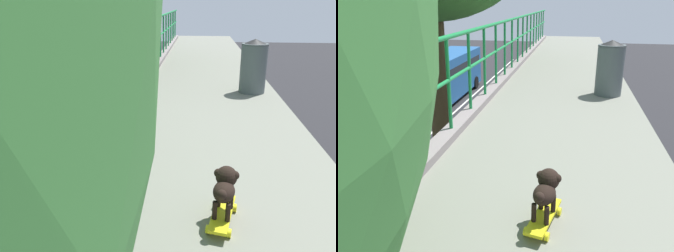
% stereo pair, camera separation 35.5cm
% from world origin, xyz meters
% --- Properties ---
extents(car_white_fifth, '(1.76, 4.07, 1.31)m').
position_xyz_m(car_white_fifth, '(-4.28, 8.26, 0.63)').
color(car_white_fifth, silver).
rests_on(car_white_fifth, ground).
extents(city_bus, '(2.70, 10.43, 3.11)m').
position_xyz_m(city_bus, '(-7.73, 21.57, 1.77)').
color(city_bus, '#1F518C').
rests_on(city_bus, ground).
extents(toy_skateboard, '(0.26, 0.52, 0.09)m').
position_xyz_m(toy_skateboard, '(1.03, 1.32, 5.14)').
color(toy_skateboard, gold).
rests_on(toy_skateboard, overpass_deck).
extents(small_dog, '(0.21, 0.36, 0.33)m').
position_xyz_m(small_dog, '(1.03, 1.34, 5.37)').
color(small_dog, black).
rests_on(small_dog, toy_skateboard).
extents(litter_bin, '(0.47, 0.47, 0.94)m').
position_xyz_m(litter_bin, '(1.78, 5.28, 5.55)').
color(litter_bin, '#4B5455').
rests_on(litter_bin, overpass_deck).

